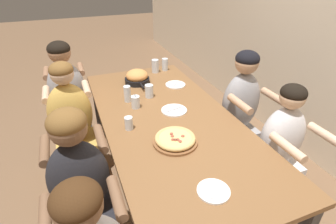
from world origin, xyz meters
The scene contains 18 objects.
ground_plane centered at (0.00, 0.00, 0.00)m, with size 18.00×18.00×0.00m, color brown.
dining_table centered at (0.00, 0.00, 0.67)m, with size 2.23×1.01×0.74m.
pizza_board_main centered at (0.33, -0.08, 0.77)m, with size 0.31×0.31×0.05m.
skillet_bowl centered at (-0.75, -0.04, 0.80)m, with size 0.36×0.25×0.14m.
empty_plate_a centered at (-0.55, 0.30, 0.75)m, with size 0.20×0.20×0.02m.
empty_plate_b centered at (0.82, -0.06, 0.75)m, with size 0.18×0.18×0.02m.
empty_plate_c centered at (-0.08, 0.09, 0.75)m, with size 0.21×0.21×0.02m.
cocktail_glass_blue centered at (-0.25, -0.20, 0.79)m, with size 0.07×0.07×0.13m.
drinking_glass_a centered at (-0.40, -0.03, 0.80)m, with size 0.08×0.08×0.12m.
drinking_glass_b centered at (-0.39, -0.23, 0.81)m, with size 0.06×0.06×0.15m.
drinking_glass_c centered at (-0.98, 0.35, 0.80)m, with size 0.07×0.07×0.14m.
drinking_glass_d centered at (0.05, -0.33, 0.79)m, with size 0.06×0.06×0.10m.
drinking_glass_e centered at (-0.96, 0.23, 0.81)m, with size 0.08×0.08×0.14m.
diner_near_midright centered at (0.40, -0.73, 0.55)m, with size 0.51×0.40×1.18m.
diner_far_center centered at (-0.04, 0.73, 0.55)m, with size 0.51×0.40×1.20m.
diner_near_left centered at (-0.93, -0.73, 0.56)m, with size 0.51×0.40×1.20m.
diner_far_midright centered at (0.49, 0.73, 0.50)m, with size 0.51×0.40×1.12m.
diner_near_midleft centered at (-0.41, -0.73, 0.53)m, with size 0.51×0.40×1.17m.
Camera 1 is at (1.67, -0.65, 1.83)m, focal length 28.00 mm.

